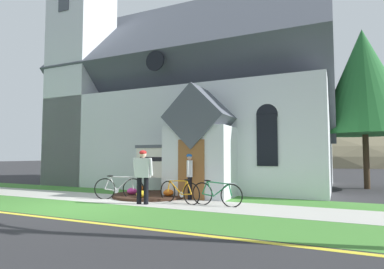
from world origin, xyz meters
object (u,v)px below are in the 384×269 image
object	(u,v)px
bicycle_yellow	(216,194)
bicycle_black	(119,188)
church_sign	(156,163)
cyclist_in_red_jersey	(143,172)
roadside_conifer	(363,82)
bicycle_red	(179,192)
cyclist_in_orange_jersey	(190,173)

from	to	relation	value
bicycle_yellow	bicycle_black	bearing A→B (deg)	-178.58
church_sign	bicycle_black	world-z (taller)	church_sign
cyclist_in_red_jersey	roadside_conifer	bearing A→B (deg)	50.23
bicycle_yellow	bicycle_black	distance (m)	3.62
bicycle_yellow	bicycle_red	size ratio (longest dim) A/B	0.99
bicycle_red	cyclist_in_red_jersey	world-z (taller)	cyclist_in_red_jersey
church_sign	cyclist_in_orange_jersey	world-z (taller)	church_sign
bicycle_yellow	roadside_conifer	distance (m)	9.95
church_sign	bicycle_black	size ratio (longest dim) A/B	1.18
bicycle_yellow	church_sign	bearing A→B (deg)	156.18
bicycle_black	bicycle_red	bearing A→B (deg)	2.44
church_sign	cyclist_in_orange_jersey	bearing A→B (deg)	-13.73
bicycle_black	roadside_conifer	xyz separation A→B (m)	(8.24, 7.58, 4.62)
bicycle_red	cyclist_in_orange_jersey	world-z (taller)	cyclist_in_orange_jersey
bicycle_black	bicycle_yellow	bearing A→B (deg)	1.42
bicycle_black	church_sign	bearing A→B (deg)	65.01
cyclist_in_orange_jersey	bicycle_black	bearing A→B (deg)	-156.61
bicycle_red	roadside_conifer	xyz separation A→B (m)	(5.90, 7.48, 4.64)
church_sign	cyclist_in_red_jersey	size ratio (longest dim) A/B	1.14
bicycle_yellow	cyclist_in_red_jersey	xyz separation A→B (m)	(-2.21, -0.72, 0.64)
bicycle_black	cyclist_in_orange_jersey	bearing A→B (deg)	23.39
church_sign	cyclist_in_orange_jersey	xyz separation A→B (m)	(1.65, -0.40, -0.33)
cyclist_in_orange_jersey	roadside_conifer	distance (m)	9.76
bicycle_yellow	bicycle_red	xyz separation A→B (m)	(-1.27, 0.01, -0.00)
cyclist_in_red_jersey	cyclist_in_orange_jersey	bearing A→B (deg)	61.16
bicycle_yellow	roadside_conifer	size ratio (longest dim) A/B	0.23
bicycle_red	roadside_conifer	world-z (taller)	roadside_conifer
church_sign	bicycle_black	xyz separation A→B (m)	(-0.65, -1.40, -0.87)
bicycle_black	cyclist_in_orange_jersey	world-z (taller)	cyclist_in_orange_jersey
bicycle_yellow	cyclist_in_orange_jersey	world-z (taller)	cyclist_in_orange_jersey
bicycle_yellow	cyclist_in_red_jersey	distance (m)	2.41
cyclist_in_orange_jersey	church_sign	bearing A→B (deg)	166.27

